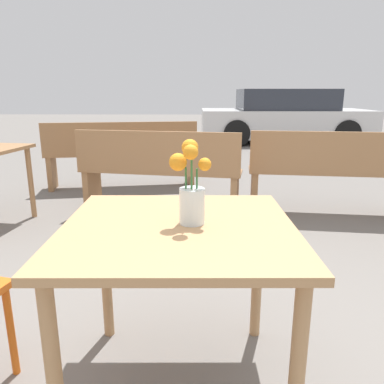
{
  "coord_description": "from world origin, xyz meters",
  "views": [
    {
      "loc": [
        0.07,
        -1.32,
        1.2
      ],
      "look_at": [
        0.05,
        0.02,
        0.85
      ],
      "focal_mm": 35.0,
      "sensor_mm": 36.0,
      "label": 1
    }
  ],
  "objects": [
    {
      "name": "parked_car",
      "position": [
        2.2,
        8.14,
        0.61
      ],
      "size": [
        4.06,
        1.93,
        1.28
      ],
      "color": "silver",
      "rests_on": "ground_plane"
    },
    {
      "name": "table_front",
      "position": [
        0.0,
        0.0,
        0.62
      ],
      "size": [
        0.88,
        0.85,
        0.72
      ],
      "color": "tan",
      "rests_on": "ground_plane"
    },
    {
      "name": "bench_near",
      "position": [
        -0.32,
        2.29,
        0.46
      ],
      "size": [
        1.66,
        0.62,
        0.85
      ],
      "color": "#9E7047",
      "rests_on": "ground_plane"
    },
    {
      "name": "bench_middle",
      "position": [
        -0.9,
        3.38,
        0.47
      ],
      "size": [
        1.93,
        0.66,
        0.85
      ],
      "color": "#9E7047",
      "rests_on": "ground_plane"
    },
    {
      "name": "flower_vase",
      "position": [
        0.05,
        0.02,
        0.84
      ],
      "size": [
        0.15,
        0.13,
        0.31
      ],
      "color": "silver",
      "rests_on": "table_front"
    },
    {
      "name": "bench_far",
      "position": [
        1.39,
        2.27,
        0.46
      ],
      "size": [
        1.64,
        0.54,
        0.85
      ],
      "color": "#9E7047",
      "rests_on": "ground_plane"
    }
  ]
}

